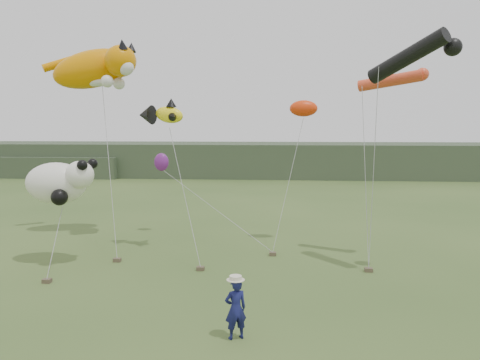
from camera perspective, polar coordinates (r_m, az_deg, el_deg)
name	(u,v)px	position (r m, az deg, el deg)	size (l,w,h in m)	color
ground	(235,319)	(15.54, -0.67, -16.59)	(120.00, 120.00, 0.00)	#385123
headland	(243,160)	(59.23, 0.34, 2.49)	(90.00, 13.00, 4.00)	#2D3D28
festival_attendant	(236,309)	(13.92, -0.54, -15.43)	(0.65, 0.43, 1.78)	#15184F
sandbag_anchors	(204,266)	(20.67, -4.43, -10.41)	(13.18, 4.89, 0.17)	brown
cat_kite	(99,68)	(27.14, -16.78, 12.98)	(5.89, 3.39, 2.99)	orange
fish_kite	(161,114)	(23.23, -9.65, 7.91)	(2.58, 1.69, 1.28)	yellow
tube_kites	(408,64)	(21.24, 19.81, 13.13)	(3.49, 4.44, 2.13)	black
panda_kite	(60,182)	(22.17, -21.10, -0.25)	(3.23, 2.09, 2.01)	white
misc_kites	(255,127)	(25.02, 1.80, 6.49)	(9.05, 2.36, 3.87)	red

